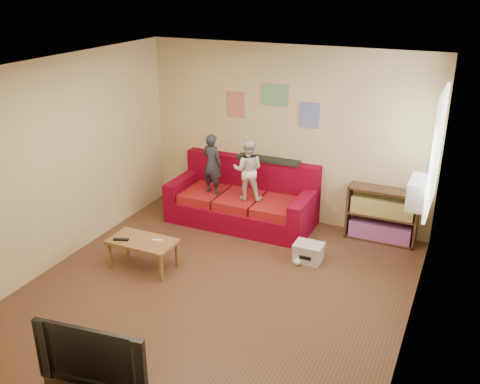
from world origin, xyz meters
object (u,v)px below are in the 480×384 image
at_px(sofa, 244,201).
at_px(television, 97,351).
at_px(child_b, 248,170).
at_px(bookshelf, 382,218).
at_px(child_a, 212,164).
at_px(file_box, 308,252).
at_px(coffee_table, 143,244).

distance_m(sofa, television, 4.29).
height_order(sofa, child_b, child_b).
relative_size(sofa, bookshelf, 2.23).
relative_size(sofa, child_b, 2.40).
xyz_separation_m(child_b, television, (0.42, -4.05, -0.20)).
height_order(child_b, bookshelf, child_b).
bearing_deg(bookshelf, child_a, -171.06).
height_order(child_a, television, child_a).
height_order(sofa, bookshelf, sofa).
bearing_deg(television, sofa, 90.61).
height_order(child_b, file_box, child_b).
xyz_separation_m(file_box, television, (-0.76, -3.41, 0.60)).
height_order(child_a, file_box, child_a).
relative_size(child_b, file_box, 2.44).
bearing_deg(bookshelf, sofa, -173.89).
bearing_deg(sofa, child_a, -158.71).
height_order(sofa, file_box, sofa).
relative_size(child_a, coffee_table, 1.07).
distance_m(child_b, coffee_table, 1.95).
bearing_deg(child_b, bookshelf, 175.59).
bearing_deg(sofa, child_b, -50.04).
distance_m(sofa, file_box, 1.57).
xyz_separation_m(sofa, child_a, (-0.45, -0.18, 0.61)).
height_order(sofa, child_a, child_a).
bearing_deg(child_b, file_box, 135.40).
relative_size(file_box, television, 0.38).
distance_m(coffee_table, television, 2.67).
bearing_deg(file_box, coffee_table, -151.66).
xyz_separation_m(child_a, file_box, (1.78, -0.64, -0.81)).
xyz_separation_m(child_b, coffee_table, (-0.76, -1.69, -0.59)).
distance_m(child_a, bookshelf, 2.64).
distance_m(child_a, coffee_table, 1.80).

